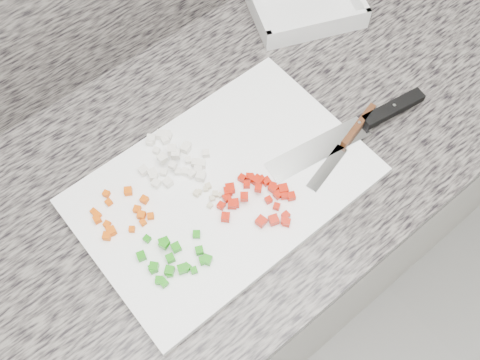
# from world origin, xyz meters

# --- Properties ---
(cabinet) EXTENTS (3.92, 0.62, 0.86)m
(cabinet) POSITION_xyz_m (0.00, 1.44, 0.43)
(cabinet) COLOR silver
(cabinet) RESTS_ON ground
(countertop) EXTENTS (3.96, 0.64, 0.04)m
(countertop) POSITION_xyz_m (0.00, 1.44, 0.88)
(countertop) COLOR #66605A
(countertop) RESTS_ON cabinet
(cutting_board) EXTENTS (0.49, 0.33, 0.02)m
(cutting_board) POSITION_xyz_m (-0.02, 1.38, 0.91)
(cutting_board) COLOR white
(cutting_board) RESTS_ON countertop
(carrot_pile) EXTENTS (0.10, 0.10, 0.01)m
(carrot_pile) POSITION_xyz_m (-0.19, 1.44, 0.92)
(carrot_pile) COLOR #D95004
(carrot_pile) RESTS_ON cutting_board
(onion_pile) EXTENTS (0.12, 0.14, 0.03)m
(onion_pile) POSITION_xyz_m (-0.06, 1.47, 0.93)
(onion_pile) COLOR silver
(onion_pile) RESTS_ON cutting_board
(green_pepper_pile) EXTENTS (0.11, 0.11, 0.02)m
(green_pepper_pile) POSITION_xyz_m (-0.16, 1.33, 0.92)
(green_pepper_pile) COLOR #16820B
(green_pepper_pile) RESTS_ON cutting_board
(red_pepper_pile) EXTENTS (0.13, 0.13, 0.02)m
(red_pepper_pile) POSITION_xyz_m (0.01, 1.33, 0.92)
(red_pepper_pile) COLOR #B41202
(red_pepper_pile) RESTS_ON cutting_board
(garlic_pile) EXTENTS (0.04, 0.04, 0.01)m
(garlic_pile) POSITION_xyz_m (-0.05, 1.38, 0.92)
(garlic_pile) COLOR beige
(garlic_pile) RESTS_ON cutting_board
(chef_knife) EXTENTS (0.33, 0.09, 0.02)m
(chef_knife) POSITION_xyz_m (0.26, 1.31, 0.92)
(chef_knife) COLOR silver
(chef_knife) RESTS_ON cutting_board
(paring_knife) EXTENTS (0.21, 0.07, 0.02)m
(paring_knife) POSITION_xyz_m (0.22, 1.31, 0.92)
(paring_knife) COLOR silver
(paring_knife) RESTS_ON cutting_board
(tray) EXTENTS (0.26, 0.23, 0.05)m
(tray) POSITION_xyz_m (0.37, 1.60, 0.92)
(tray) COLOR white
(tray) RESTS_ON countertop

